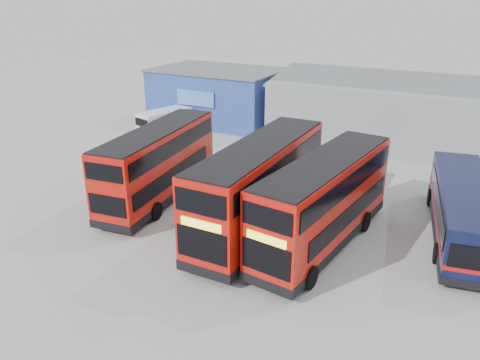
# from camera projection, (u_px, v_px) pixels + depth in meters

# --- Properties ---
(ground_plane) EXTENTS (120.00, 120.00, 0.00)m
(ground_plane) POSITION_uv_depth(u_px,v_px,m) (269.00, 221.00, 26.40)
(ground_plane) COLOR gray
(ground_plane) RESTS_ON ground
(office_block) EXTENTS (12.30, 8.32, 5.12)m
(office_block) POSITION_uv_depth(u_px,v_px,m) (219.00, 95.00, 46.31)
(office_block) COLOR navy
(office_block) RESTS_ON ground
(maintenance_shed) EXTENTS (30.50, 12.00, 5.89)m
(maintenance_shed) POSITION_uv_depth(u_px,v_px,m) (462.00, 116.00, 38.22)
(maintenance_shed) COLOR gray
(maintenance_shed) RESTS_ON ground
(double_decker_left) EXTENTS (3.94, 10.85, 4.49)m
(double_decker_left) POSITION_uv_depth(u_px,v_px,m) (159.00, 165.00, 28.50)
(double_decker_left) COLOR red
(double_decker_left) RESTS_ON ground
(double_decker_centre) EXTENTS (3.08, 11.63, 4.89)m
(double_decker_centre) POSITION_uv_depth(u_px,v_px,m) (260.00, 189.00, 24.53)
(double_decker_centre) COLOR red
(double_decker_centre) RESTS_ON ground
(double_decker_right) EXTENTS (3.81, 11.10, 4.61)m
(double_decker_right) POSITION_uv_depth(u_px,v_px,m) (324.00, 204.00, 23.12)
(double_decker_right) COLOR red
(double_decker_right) RESTS_ON ground
(single_decker_blue) EXTENTS (4.38, 11.15, 2.96)m
(single_decker_blue) POSITION_uv_depth(u_px,v_px,m) (461.00, 212.00, 24.13)
(single_decker_blue) COLOR #0B1533
(single_decker_blue) RESTS_ON ground
(panel_van) EXTENTS (3.19, 5.35, 2.19)m
(panel_van) POSITION_uv_depth(u_px,v_px,m) (165.00, 121.00, 42.21)
(panel_van) COLOR silver
(panel_van) RESTS_ON ground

